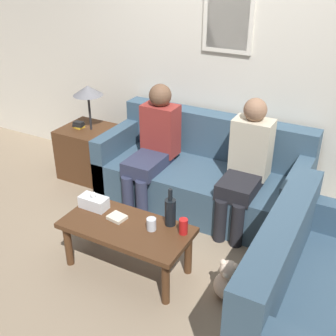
# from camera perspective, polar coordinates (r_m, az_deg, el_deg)

# --- Properties ---
(ground_plane) EXTENTS (16.00, 16.00, 0.00)m
(ground_plane) POSITION_cam_1_polar(r_m,az_deg,el_deg) (3.88, 1.44, -8.10)
(ground_plane) COLOR gray
(wall_back) EXTENTS (9.00, 0.08, 2.60)m
(wall_back) POSITION_cam_1_polar(r_m,az_deg,el_deg) (4.15, 7.99, 13.99)
(wall_back) COLOR silver
(wall_back) RESTS_ON ground_plane
(couch_main) EXTENTS (1.97, 0.86, 0.84)m
(couch_main) POSITION_cam_1_polar(r_m,az_deg,el_deg) (4.13, 4.78, -1.07)
(couch_main) COLOR #385166
(couch_main) RESTS_ON ground_plane
(couch_side) EXTENTS (0.86, 1.45, 0.84)m
(couch_side) POSITION_cam_1_polar(r_m,az_deg,el_deg) (2.94, 19.59, -16.76)
(couch_side) COLOR #385166
(couch_side) RESTS_ON ground_plane
(coffee_table) EXTENTS (1.00, 0.48, 0.41)m
(coffee_table) POSITION_cam_1_polar(r_m,az_deg,el_deg) (3.26, -5.64, -8.68)
(coffee_table) COLOR #4C2D19
(coffee_table) RESTS_ON ground_plane
(side_table_with_lamp) EXTENTS (0.53, 0.53, 1.03)m
(side_table_with_lamp) POSITION_cam_1_polar(r_m,az_deg,el_deg) (4.69, -10.71, 2.65)
(side_table_with_lamp) COLOR #4C2D19
(side_table_with_lamp) RESTS_ON ground_plane
(wine_bottle) EXTENTS (0.08, 0.08, 0.31)m
(wine_bottle) POSITION_cam_1_polar(r_m,az_deg,el_deg) (3.16, 0.31, -5.89)
(wine_bottle) COLOR black
(wine_bottle) RESTS_ON coffee_table
(drinking_glass) EXTENTS (0.07, 0.07, 0.09)m
(drinking_glass) POSITION_cam_1_polar(r_m,az_deg,el_deg) (3.15, -2.26, -7.60)
(drinking_glass) COLOR silver
(drinking_glass) RESTS_ON coffee_table
(book_stack) EXTENTS (0.15, 0.13, 0.03)m
(book_stack) POSITION_cam_1_polar(r_m,az_deg,el_deg) (3.30, -6.92, -6.66)
(book_stack) COLOR beige
(book_stack) RESTS_ON coffee_table
(soda_can) EXTENTS (0.07, 0.07, 0.12)m
(soda_can) POSITION_cam_1_polar(r_m,az_deg,el_deg) (3.10, 2.10, -7.90)
(soda_can) COLOR red
(soda_can) RESTS_ON coffee_table
(tissue_box) EXTENTS (0.23, 0.12, 0.15)m
(tissue_box) POSITION_cam_1_polar(r_m,az_deg,el_deg) (3.44, -10.02, -4.56)
(tissue_box) COLOR silver
(tissue_box) RESTS_ON coffee_table
(person_left) EXTENTS (0.34, 0.66, 1.16)m
(person_left) POSITION_cam_1_polar(r_m,az_deg,el_deg) (4.03, -1.92, 3.42)
(person_left) COLOR #2D334C
(person_left) RESTS_ON ground_plane
(person_right) EXTENTS (0.34, 0.62, 1.17)m
(person_right) POSITION_cam_1_polar(r_m,az_deg,el_deg) (3.70, 10.53, 0.68)
(person_right) COLOR black
(person_right) RESTS_ON ground_plane
(teddy_bear) EXTENTS (0.21, 0.21, 0.32)m
(teddy_bear) POSITION_cam_1_polar(r_m,az_deg,el_deg) (3.17, 8.10, -14.99)
(teddy_bear) COLOR beige
(teddy_bear) RESTS_ON ground_plane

